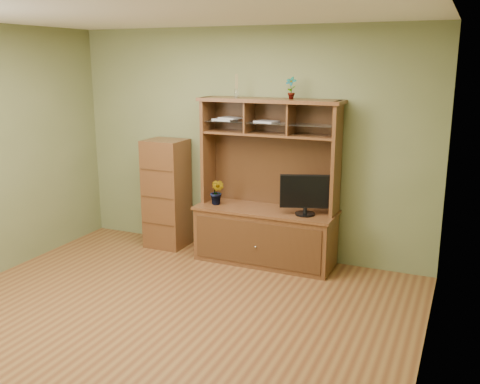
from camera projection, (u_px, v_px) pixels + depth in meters
The scene contains 8 objects.
room at pixel (158, 175), 4.61m from camera, with size 4.54×4.04×2.74m.
media_hutch at pixel (266, 219), 6.21m from camera, with size 1.66×0.61×1.90m.
monitor at pixel (306, 194), 5.86m from camera, with size 0.55×0.24×0.45m.
orchid_plant at pixel (217, 192), 6.30m from camera, with size 0.17×0.14×0.31m, color #21521C.
top_plant at pixel (291, 88), 5.83m from camera, with size 0.13×0.09×0.24m, color #3D6C26.
reed_diffuser at pixel (237, 88), 6.08m from camera, with size 0.05×0.05×0.26m.
magazines at pixel (240, 120), 6.15m from camera, with size 0.79×0.24×0.04m.
side_cabinet at pixel (167, 194), 6.73m from camera, with size 0.49×0.44×1.36m.
Camera 1 is at (2.46, -3.85, 2.31)m, focal length 40.00 mm.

